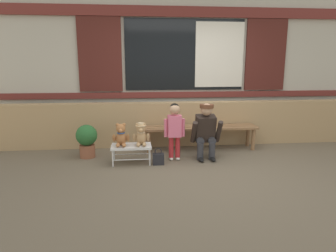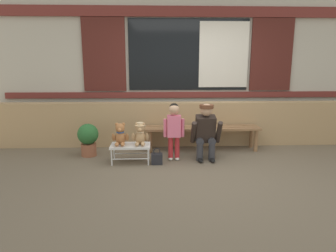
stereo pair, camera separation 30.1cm
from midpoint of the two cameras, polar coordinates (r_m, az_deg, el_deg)
The scene contains 11 objects.
ground_plane at distance 4.71m, azimuth 7.90°, elevation -8.17°, with size 60.00×60.00×0.00m, color brown.
brick_low_wall at distance 5.95m, azimuth 5.61°, elevation 0.42°, with size 7.85×0.25×0.85m, color tan.
shop_facade at distance 6.34m, azimuth 5.25°, elevation 13.58°, with size 8.01×0.26×3.58m.
wooden_bench_long at distance 5.64m, azimuth 8.02°, elevation -0.83°, with size 2.10×0.40×0.44m.
small_display_bench at distance 4.94m, azimuth -5.35°, elevation -3.90°, with size 0.64×0.36×0.30m.
teddy_bear_plain at distance 4.90m, azimuth -7.26°, elevation -1.68°, with size 0.28×0.26×0.36m.
teddy_bear_with_hat at distance 4.88m, azimuth -3.52°, elevation -1.55°, with size 0.28×0.27×0.36m.
child_standing at distance 4.97m, azimuth 2.87°, elevation 0.11°, with size 0.35×0.18×0.96m.
adult_crouching at distance 5.10m, azimuth 8.86°, elevation -1.00°, with size 0.50×0.49×0.95m.
handbag_on_ground at distance 4.88m, azimuth -0.33°, elevation -6.15°, with size 0.18×0.11×0.27m.
potted_plant at distance 5.39m, azimuth -13.28°, elevation -2.20°, with size 0.36×0.36×0.57m.
Camera 2 is at (-0.67, -4.36, 1.62)m, focal length 32.34 mm.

